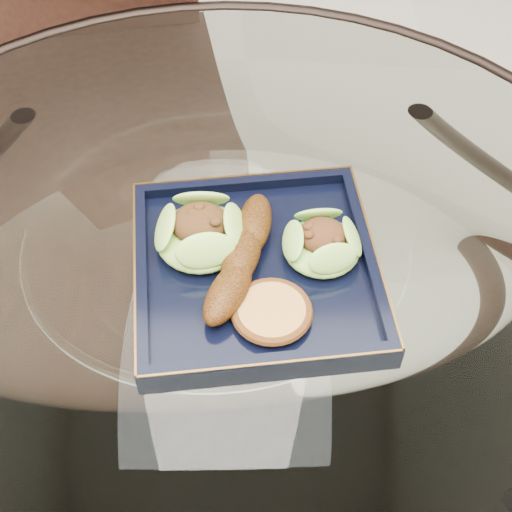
{
  "coord_description": "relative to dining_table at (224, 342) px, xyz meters",
  "views": [
    {
      "loc": [
        0.03,
        -0.52,
        1.41
      ],
      "look_at": [
        0.04,
        -0.02,
        0.8
      ],
      "focal_mm": 50.0,
      "sensor_mm": 36.0,
      "label": 1
    }
  ],
  "objects": [
    {
      "name": "navy_plate",
      "position": [
        0.04,
        -0.02,
        0.17
      ],
      "size": [
        0.3,
        0.3,
        0.02
      ],
      "primitive_type": "cube",
      "rotation": [
        0.0,
        0.0,
        0.1
      ],
      "color": "black",
      "rests_on": "dining_table"
    },
    {
      "name": "dining_table",
      "position": [
        0.0,
        0.0,
        0.0
      ],
      "size": [
        1.13,
        1.13,
        0.77
      ],
      "color": "white",
      "rests_on": "ground"
    },
    {
      "name": "roasted_plantain",
      "position": [
        0.03,
        -0.02,
        0.2
      ],
      "size": [
        0.09,
        0.19,
        0.03
      ],
      "primitive_type": "ellipsoid",
      "rotation": [
        0.0,
        0.0,
        1.28
      ],
      "color": "#552B09",
      "rests_on": "navy_plate"
    },
    {
      "name": "lettuce_wrap_right",
      "position": [
        0.12,
        -0.0,
        0.2
      ],
      "size": [
        0.11,
        0.11,
        0.03
      ],
      "primitive_type": "ellipsoid",
      "rotation": [
        0.0,
        0.0,
        -0.27
      ],
      "color": "#6BAD32",
      "rests_on": "navy_plate"
    },
    {
      "name": "crumb_patty",
      "position": [
        0.06,
        -0.09,
        0.19
      ],
      "size": [
        0.09,
        0.09,
        0.01
      ],
      "primitive_type": "cylinder",
      "rotation": [
        0.0,
        0.0,
        -0.14
      ],
      "color": "#C88442",
      "rests_on": "navy_plate"
    },
    {
      "name": "dining_chair",
      "position": [
        -0.23,
        0.44,
        -0.05
      ],
      "size": [
        0.49,
        0.49,
        0.99
      ],
      "rotation": [
        0.0,
        0.0,
        0.16
      ],
      "color": "black",
      "rests_on": "ground"
    },
    {
      "name": "ground",
      "position": [
        0.0,
        0.0,
        -0.6
      ],
      "size": [
        4.0,
        4.0,
        0.0
      ],
      "primitive_type": "plane",
      "color": "beige",
      "rests_on": "ground"
    },
    {
      "name": "lettuce_wrap_left",
      "position": [
        -0.02,
        0.02,
        0.2
      ],
      "size": [
        0.13,
        0.13,
        0.04
      ],
      "primitive_type": "ellipsoid",
      "rotation": [
        0.0,
        0.0,
        -0.35
      ],
      "color": "#6EA931",
      "rests_on": "navy_plate"
    }
  ]
}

